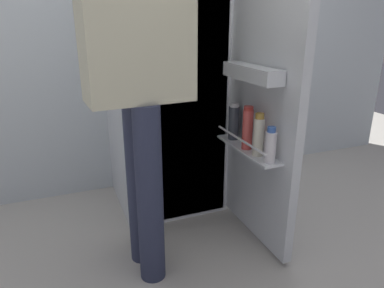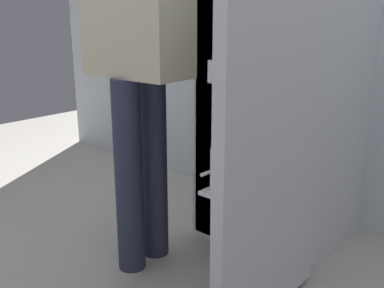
# 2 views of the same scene
# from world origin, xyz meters

# --- Properties ---
(ground_plane) EXTENTS (6.64, 6.64, 0.00)m
(ground_plane) POSITION_xyz_m (0.00, 0.00, 0.00)
(ground_plane) COLOR #B7B2A8
(refrigerator) EXTENTS (0.68, 1.23, 1.66)m
(refrigerator) POSITION_xyz_m (0.03, 0.50, 0.83)
(refrigerator) COLOR silver
(refrigerator) RESTS_ON ground_plane
(person) EXTENTS (0.58, 0.74, 1.70)m
(person) POSITION_xyz_m (-0.29, -0.10, 1.03)
(person) COLOR #2D334C
(person) RESTS_ON ground_plane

